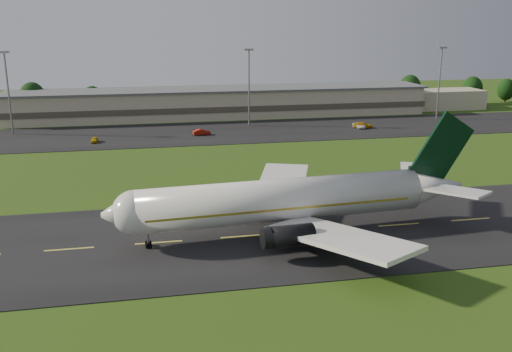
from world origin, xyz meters
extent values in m
plane|color=#254010|center=(0.00, 0.00, 0.00)|extent=(360.00, 360.00, 0.00)
cube|color=black|center=(0.00, 0.00, 0.05)|extent=(220.00, 30.00, 0.10)
cube|color=black|center=(0.00, 72.00, 0.05)|extent=(260.00, 30.00, 0.10)
cylinder|color=silver|center=(-5.83, 0.00, 4.80)|extent=(38.30, 8.26, 5.60)
sphere|color=silver|center=(-24.78, -1.34, 4.80)|extent=(5.60, 5.60, 5.60)
cone|color=silver|center=(-26.78, -1.48, 4.80)|extent=(4.37, 5.64, 5.38)
cone|color=silver|center=(16.61, 1.58, 4.80)|extent=(9.36, 6.11, 5.49)
cube|color=olive|center=(-6.33, -0.04, 4.45)|extent=(35.31, 8.09, 0.28)
cube|color=black|center=(-25.38, -1.38, 5.35)|extent=(2.21, 3.13, 0.65)
cube|color=silver|center=(-1.57, -10.73, 3.30)|extent=(15.10, 20.04, 2.20)
cube|color=silver|center=(-3.11, 11.22, 3.30)|extent=(13.06, 20.23, 2.20)
cube|color=silver|center=(16.97, -3.40, 5.70)|extent=(7.90, 9.33, 0.91)
cube|color=silver|center=(16.26, 6.57, 5.70)|extent=(7.11, 9.39, 0.91)
cube|color=black|center=(15.12, 1.48, 6.60)|extent=(5.03, 0.90, 3.00)
cube|color=black|center=(17.61, 1.65, 10.30)|extent=(9.44, 1.11, 10.55)
cylinder|color=black|center=(-6.76, -8.09, 2.90)|extent=(5.78, 3.09, 2.70)
cylinder|color=black|center=(-7.89, 7.87, 2.90)|extent=(5.78, 3.09, 2.70)
cube|color=tan|center=(0.00, 96.00, 4.00)|extent=(120.00, 15.00, 8.00)
cube|color=#4C4438|center=(0.00, 96.00, 3.20)|extent=(121.00, 15.40, 1.60)
cube|color=#595B60|center=(0.00, 96.00, 8.15)|extent=(122.00, 16.00, 0.50)
cube|color=tan|center=(70.00, 98.00, 3.00)|extent=(28.00, 11.00, 6.00)
cylinder|color=gray|center=(-55.00, 80.00, 10.00)|extent=(0.44, 0.44, 20.00)
cube|color=gray|center=(-55.00, 80.00, 20.10)|extent=(2.40, 1.20, 0.50)
cylinder|color=gray|center=(5.00, 80.00, 10.00)|extent=(0.44, 0.44, 20.00)
cube|color=gray|center=(5.00, 80.00, 20.10)|extent=(2.40, 1.20, 0.50)
cylinder|color=gray|center=(60.00, 80.00, 10.00)|extent=(0.44, 0.44, 20.00)
cube|color=gray|center=(60.00, 80.00, 20.10)|extent=(2.40, 1.20, 0.50)
cylinder|color=black|center=(-53.87, 104.53, 1.64)|extent=(0.56, 0.56, 3.27)
ellipsoid|color=black|center=(-53.87, 104.53, 5.63)|extent=(7.63, 7.63, 9.54)
cylinder|color=black|center=(-37.21, 104.77, 1.40)|extent=(0.56, 0.56, 2.80)
ellipsoid|color=black|center=(-37.21, 104.77, 4.81)|extent=(6.52, 6.52, 8.15)
cylinder|color=black|center=(46.82, 104.58, 1.29)|extent=(0.56, 0.56, 2.59)
ellipsoid|color=black|center=(46.82, 104.58, 4.45)|extent=(6.03, 6.03, 7.54)
cylinder|color=black|center=(64.36, 106.59, 1.59)|extent=(0.56, 0.56, 3.18)
ellipsoid|color=black|center=(64.36, 106.59, 5.47)|extent=(7.41, 7.41, 9.27)
cylinder|color=black|center=(86.56, 105.52, 1.46)|extent=(0.56, 0.56, 2.91)
ellipsoid|color=black|center=(86.56, 105.52, 5.02)|extent=(6.80, 6.80, 8.49)
cylinder|color=black|center=(100.36, 106.83, 1.27)|extent=(0.56, 0.56, 2.53)
ellipsoid|color=black|center=(100.36, 106.83, 4.36)|extent=(5.91, 5.91, 7.39)
imported|color=gold|center=(-34.32, 65.43, 0.71)|extent=(1.61, 3.62, 1.21)
imported|color=maroon|center=(-8.97, 69.22, 0.82)|extent=(4.50, 2.03, 1.43)
imported|color=silver|center=(32.65, 70.35, 0.76)|extent=(2.52, 4.91, 1.33)
imported|color=#C9870B|center=(33.66, 70.16, 0.85)|extent=(5.47, 3.18, 1.49)
camera|label=1|loc=(-23.28, -69.18, 27.67)|focal=40.00mm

